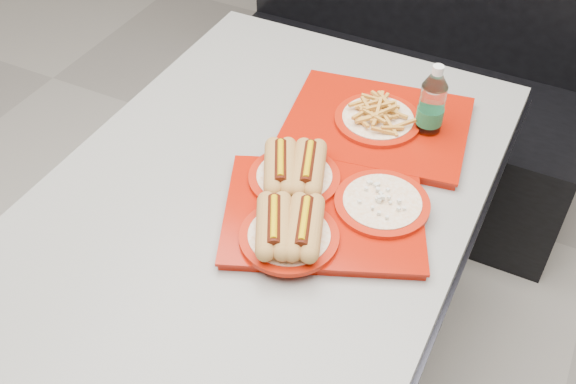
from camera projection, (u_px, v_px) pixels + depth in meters
The scene contains 5 objects.
diner_table at pixel (252, 253), 1.56m from camera, with size 0.92×1.42×0.75m.
booth_bench at pixel (402, 79), 2.39m from camera, with size 1.30×0.57×1.35m.
tray_near at pixel (316, 205), 1.39m from camera, with size 0.50×0.45×0.09m.
tray_far at pixel (378, 121), 1.61m from camera, with size 0.47×0.40×0.08m.
water_bottle at pixel (431, 108), 1.55m from camera, with size 0.06×0.06×0.20m.
Camera 1 is at (0.53, -0.88, 1.77)m, focal length 42.00 mm.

